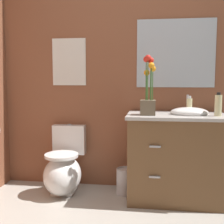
% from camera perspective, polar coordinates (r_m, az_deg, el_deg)
% --- Properties ---
extents(wall_back, '(4.60, 0.05, 2.50)m').
position_cam_1_polar(wall_back, '(3.20, 8.55, 7.44)').
color(wall_back, brown).
rests_on(wall_back, ground_plane).
extents(toilet, '(0.38, 0.59, 0.69)m').
position_cam_1_polar(toilet, '(3.19, -9.28, -10.94)').
color(toilet, white).
rests_on(toilet, ground_plane).
extents(vanity_cabinet, '(0.94, 0.56, 1.03)m').
position_cam_1_polar(vanity_cabinet, '(2.98, 12.16, -8.34)').
color(vanity_cabinet, brown).
rests_on(vanity_cabinet, ground_plane).
extents(flower_vase, '(0.14, 0.14, 0.56)m').
position_cam_1_polar(flower_vase, '(2.79, 7.01, 3.24)').
color(flower_vase, brown).
rests_on(flower_vase, vanity_cabinet).
extents(soap_bottle, '(0.05, 0.05, 0.17)m').
position_cam_1_polar(soap_bottle, '(3.03, 14.67, 1.25)').
color(soap_bottle, beige).
rests_on(soap_bottle, vanity_cabinet).
extents(lotion_bottle, '(0.06, 0.06, 0.22)m').
position_cam_1_polar(lotion_bottle, '(2.87, 19.78, 1.26)').
color(lotion_bottle, beige).
rests_on(lotion_bottle, vanity_cabinet).
extents(trash_bin, '(0.18, 0.18, 0.27)m').
position_cam_1_polar(trash_bin, '(3.15, 2.54, -13.14)').
color(trash_bin, '#B7B7BC').
rests_on(trash_bin, ground_plane).
extents(wall_poster, '(0.37, 0.01, 0.51)m').
position_cam_1_polar(wall_poster, '(3.30, -8.26, 9.51)').
color(wall_poster, silver).
extents(wall_mirror, '(0.80, 0.01, 0.70)m').
position_cam_1_polar(wall_mirror, '(3.19, 12.16, 10.97)').
color(wall_mirror, '#B2BCC6').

